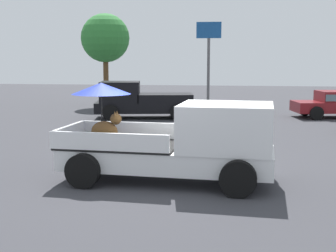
# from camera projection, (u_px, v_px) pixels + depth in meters

# --- Properties ---
(ground_plane) EXTENTS (80.00, 80.00, 0.00)m
(ground_plane) POSITION_uv_depth(u_px,v_px,m) (167.00, 181.00, 11.28)
(ground_plane) COLOR #38383D
(pickup_truck_main) EXTENTS (5.17, 2.54, 2.34)m
(pickup_truck_main) POSITION_uv_depth(u_px,v_px,m) (183.00, 141.00, 11.07)
(pickup_truck_main) COLOR black
(pickup_truck_main) RESTS_ON ground
(pickup_truck_red) EXTENTS (5.03, 2.78, 1.80)m
(pickup_truck_red) POSITION_uv_depth(u_px,v_px,m) (140.00, 100.00, 23.04)
(pickup_truck_red) COLOR black
(pickup_truck_red) RESTS_ON ground
(motel_sign) EXTENTS (1.40, 0.16, 4.95)m
(motel_sign) POSITION_uv_depth(u_px,v_px,m) (209.00, 48.00, 26.42)
(motel_sign) COLOR #59595B
(motel_sign) RESTS_ON ground
(tree_by_lot) EXTENTS (2.95, 2.95, 5.63)m
(tree_by_lot) POSITION_uv_depth(u_px,v_px,m) (105.00, 38.00, 28.44)
(tree_by_lot) COLOR brown
(tree_by_lot) RESTS_ON ground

